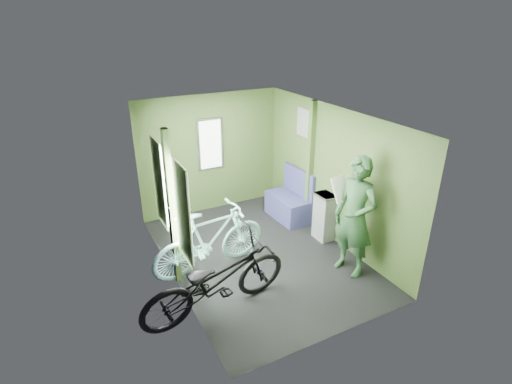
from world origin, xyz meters
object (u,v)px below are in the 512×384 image
(bicycle_mint, at_px, (212,270))
(passenger, at_px, (355,217))
(waste_box, at_px, (324,217))
(bench_seat, at_px, (289,204))
(bicycle_black, at_px, (219,313))

(bicycle_mint, bearing_deg, passenger, -123.09)
(waste_box, height_order, bench_seat, bench_seat)
(passenger, height_order, waste_box, passenger)
(bench_seat, bearing_deg, bicycle_black, -142.54)
(bicycle_black, xyz_separation_m, waste_box, (2.38, 0.94, 0.42))
(bicycle_black, bearing_deg, bench_seat, -56.46)
(bicycle_black, bearing_deg, passenger, -97.12)
(passenger, relative_size, waste_box, 2.18)
(bicycle_black, bearing_deg, bicycle_mint, -23.10)
(bicycle_black, xyz_separation_m, bicycle_mint, (0.28, 0.94, 0.00))
(bicycle_black, height_order, waste_box, waste_box)
(passenger, height_order, bench_seat, passenger)
(passenger, xyz_separation_m, waste_box, (0.22, 0.98, -0.50))
(bicycle_mint, relative_size, passenger, 1.00)
(bicycle_black, relative_size, waste_box, 2.44)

